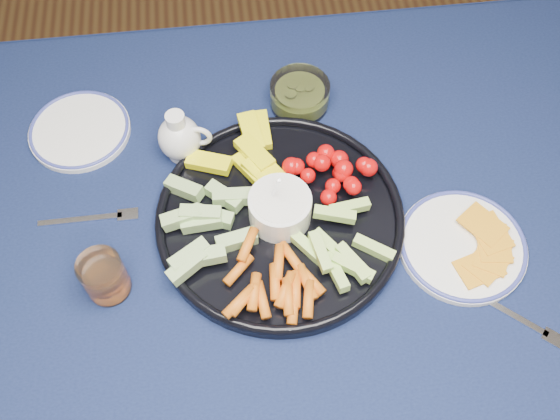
{
  "coord_description": "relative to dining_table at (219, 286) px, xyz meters",
  "views": [
    {
      "loc": [
        0.05,
        -0.44,
        1.63
      ],
      "look_at": [
        0.11,
        0.06,
        0.79
      ],
      "focal_mm": 40.0,
      "sensor_mm": 36.0,
      "label": 1
    }
  ],
  "objects": [
    {
      "name": "side_plate_extra",
      "position": [
        -0.22,
        0.29,
        0.1
      ],
      "size": [
        0.18,
        0.18,
        0.01
      ],
      "color": "white",
      "rests_on": "dining_table"
    },
    {
      "name": "fork_left",
      "position": [
        -0.18,
        0.1,
        0.09
      ],
      "size": [
        0.16,
        0.02,
        0.0
      ],
      "color": "silver",
      "rests_on": "dining_table"
    },
    {
      "name": "pickle_bowl",
      "position": [
        0.18,
        0.31,
        0.11
      ],
      "size": [
        0.11,
        0.11,
        0.05
      ],
      "color": "silver",
      "rests_on": "dining_table"
    },
    {
      "name": "juice_tumbler",
      "position": [
        -0.16,
        -0.02,
        0.12
      ],
      "size": [
        0.07,
        0.07,
        0.08
      ],
      "color": "silver",
      "rests_on": "dining_table"
    },
    {
      "name": "creamer_pitcher",
      "position": [
        -0.04,
        0.22,
        0.13
      ],
      "size": [
        0.09,
        0.07,
        0.1
      ],
      "color": "white",
      "rests_on": "dining_table"
    },
    {
      "name": "dining_table",
      "position": [
        0.0,
        0.0,
        0.0
      ],
      "size": [
        1.67,
        1.07,
        0.75
      ],
      "color": "#4A2718",
      "rests_on": "ground"
    },
    {
      "name": "fork_right",
      "position": [
        0.45,
        -0.15,
        0.09
      ],
      "size": [
        0.13,
        0.12,
        0.0
      ],
      "color": "silver",
      "rests_on": "dining_table"
    },
    {
      "name": "crudite_platter",
      "position": [
        0.11,
        0.06,
        0.11
      ],
      "size": [
        0.4,
        0.4,
        0.13
      ],
      "color": "black",
      "rests_on": "dining_table"
    },
    {
      "name": "cheese_plate",
      "position": [
        0.39,
        -0.02,
        0.1
      ],
      "size": [
        0.2,
        0.2,
        0.02
      ],
      "color": "white",
      "rests_on": "dining_table"
    }
  ]
}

